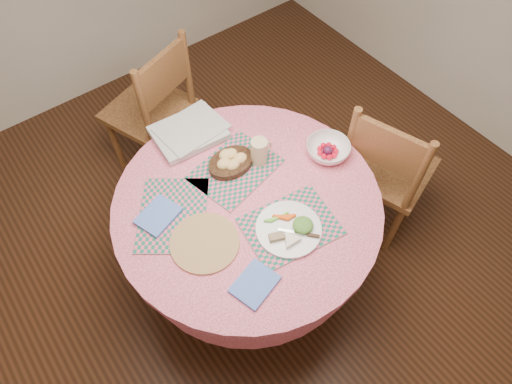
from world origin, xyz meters
The scene contains 16 objects.
ground centered at (0.00, 0.00, 0.00)m, with size 4.00×4.00×0.00m, color #331C0F.
room_envelope centered at (0.00, 0.00, 1.71)m, with size 4.01×4.01×2.71m.
dining_table centered at (0.00, 0.00, 0.56)m, with size 1.24×1.24×0.75m.
chair_right centered at (0.81, -0.16, 0.51)m, with size 0.55×0.57×0.98m.
chair_back centered at (0.05, 1.01, 0.52)m, with size 0.58×0.57×0.99m.
placemat_front centered at (0.07, -0.22, 0.75)m, with size 0.40×0.30×0.01m, color #11634E.
placemat_left centered at (-0.31, 0.14, 0.75)m, with size 0.40×0.30×0.01m, color #11634E.
placemat_back centered at (0.06, 0.18, 0.75)m, with size 0.40×0.30×0.01m, color #11634E.
wicker_trivet centered at (-0.28, -0.06, 0.76)m, with size 0.30×0.30×0.01m, color olive.
napkin_near centered at (-0.22, -0.35, 0.76)m, with size 0.18×0.14×0.01m, color #4E71CB.
napkin_far centered at (-0.37, 0.17, 0.76)m, with size 0.18×0.14×0.01m, color #4E71CB.
dinner_plate centered at (0.06, -0.24, 0.77)m, with size 0.29×0.29×0.05m.
bread_bowl centered at (0.06, 0.21, 0.79)m, with size 0.23×0.23×0.08m.
latte_mug centered at (0.19, 0.15, 0.82)m, with size 0.12×0.08×0.14m.
fruit_bowl centered at (0.48, -0.01, 0.78)m, with size 0.23×0.23×0.07m.
newspaper_stack centered at (0.01, 0.50, 0.78)m, with size 0.37×0.30×0.04m.
Camera 1 is at (-0.67, -0.95, 2.48)m, focal length 32.00 mm.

